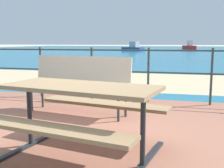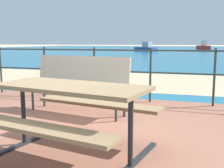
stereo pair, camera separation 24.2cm
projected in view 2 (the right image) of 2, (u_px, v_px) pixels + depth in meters
ground_plane at (69, 141)px, 3.49m from camera, size 240.00×240.00×0.00m
patio_paving at (69, 139)px, 3.49m from camera, size 6.40×5.20×0.06m
sea_water at (192, 51)px, 41.11m from camera, size 90.00×90.00×0.01m
beach_strip at (150, 81)px, 8.85m from camera, size 54.07×5.18×0.01m
picnic_table at (71, 102)px, 2.85m from camera, size 1.78×1.59×0.74m
park_bench at (79, 79)px, 4.65m from camera, size 1.83×0.69×0.94m
railing_fence at (121, 68)px, 5.61m from camera, size 5.94×0.04×1.07m
boat_near at (146, 48)px, 38.97m from camera, size 3.73×2.58×1.30m
boat_far at (203, 47)px, 46.98m from camera, size 2.37×5.09×1.50m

